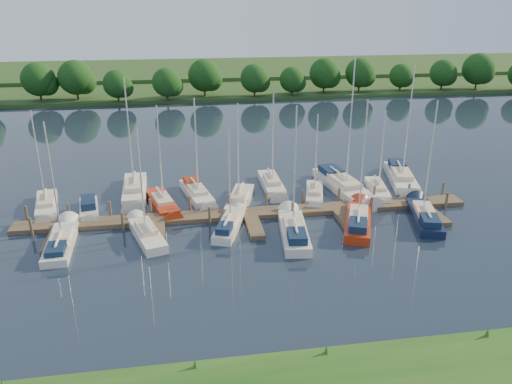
{
  "coord_description": "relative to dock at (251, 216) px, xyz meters",
  "views": [
    {
      "loc": [
        -5.74,
        -32.12,
        18.04
      ],
      "look_at": [
        0.59,
        8.0,
        2.2
      ],
      "focal_mm": 35.0,
      "sensor_mm": 36.0,
      "label": 1
    }
  ],
  "objects": [
    {
      "name": "far_shore",
      "position": [
        0.0,
        67.69,
        0.1
      ],
      "size": [
        180.0,
        30.0,
        0.6
      ],
      "primitive_type": "cube",
      "color": "#25471B",
      "rests_on": "ground"
    },
    {
      "name": "sailboat_n_3",
      "position": [
        -7.61,
        3.82,
        0.07
      ],
      "size": [
        3.42,
        7.84,
        9.86
      ],
      "rotation": [
        0.0,
        0.0,
        3.39
      ],
      "color": "#A62B0F",
      "rests_on": "ground"
    },
    {
      "name": "sailboat_n_5",
      "position": [
        -0.57,
        3.37,
        0.08
      ],
      "size": [
        3.62,
        7.78,
        9.97
      ],
      "rotation": [
        0.0,
        0.0,
        2.85
      ],
      "color": "silver",
      "rests_on": "ground"
    },
    {
      "name": "sailboat_n_9",
      "position": [
        13.34,
        4.07,
        0.07
      ],
      "size": [
        2.64,
        6.8,
        8.63
      ],
      "rotation": [
        0.0,
        0.0,
        2.95
      ],
      "color": "silver",
      "rests_on": "ground"
    },
    {
      "name": "sailboat_n_0",
      "position": [
        -18.1,
        4.89,
        0.07
      ],
      "size": [
        2.95,
        7.53,
        9.56
      ],
      "rotation": [
        0.0,
        0.0,
        3.34
      ],
      "color": "silver",
      "rests_on": "ground"
    },
    {
      "name": "sailboat_n_6",
      "position": [
        3.24,
        7.1,
        0.08
      ],
      "size": [
        1.88,
        7.75,
        10.06
      ],
      "rotation": [
        0.0,
        0.0,
        3.14
      ],
      "color": "silver",
      "rests_on": "ground"
    },
    {
      "name": "sailboat_n_2",
      "position": [
        -10.39,
        7.48,
        0.08
      ],
      "size": [
        2.54,
        9.34,
        11.89
      ],
      "rotation": [
        0.0,
        0.0,
        3.18
      ],
      "color": "silver",
      "rests_on": "ground"
    },
    {
      "name": "sailboat_s_1",
      "position": [
        -8.82,
        -2.41,
        0.08
      ],
      "size": [
        3.41,
        7.25,
        9.41
      ],
      "rotation": [
        0.0,
        0.0,
        0.29
      ],
      "color": "silver",
      "rests_on": "ground"
    },
    {
      "name": "dock",
      "position": [
        0.0,
        0.0,
        0.0
      ],
      "size": [
        40.0,
        6.0,
        0.4
      ],
      "color": "#4E3C2C",
      "rests_on": "ground"
    },
    {
      "name": "sailboat_n_4",
      "position": [
        -4.36,
        5.8,
        0.12
      ],
      "size": [
        3.26,
        7.98,
        10.08
      ],
      "rotation": [
        0.0,
        0.0,
        3.36
      ],
      "color": "silver",
      "rests_on": "ground"
    },
    {
      "name": "distant_hill",
      "position": [
        0.0,
        92.69,
        0.5
      ],
      "size": [
        220.0,
        40.0,
        1.4
      ],
      "primitive_type": "cube",
      "color": "#324E22",
      "rests_on": "ground"
    },
    {
      "name": "ground",
      "position": [
        0.0,
        -7.31,
        -0.2
      ],
      "size": [
        260.0,
        260.0,
        0.0
      ],
      "primitive_type": "plane",
      "color": "#192432",
      "rests_on": "ground"
    },
    {
      "name": "sailboat_s_3",
      "position": [
        2.98,
        -3.85,
        0.14
      ],
      "size": [
        2.91,
        8.63,
        11.04
      ],
      "rotation": [
        0.0,
        0.0,
        -0.12
      ],
      "color": "silver",
      "rests_on": "ground"
    },
    {
      "name": "mooring_pilings",
      "position": [
        0.0,
        1.13,
        0.4
      ],
      "size": [
        38.24,
        2.84,
        2.0
      ],
      "color": "#473D33",
      "rests_on": "ground"
    },
    {
      "name": "sailboat_s_2",
      "position": [
        -2.06,
        -1.95,
        0.13
      ],
      "size": [
        3.36,
        6.75,
        8.83
      ],
      "rotation": [
        0.0,
        0.0,
        -0.33
      ],
      "color": "silver",
      "rests_on": "ground"
    },
    {
      "name": "sailboat_n_7",
      "position": [
        6.83,
        3.97,
        0.07
      ],
      "size": [
        3.0,
        6.68,
        8.56
      ],
      "rotation": [
        0.0,
        0.0,
        2.88
      ],
      "color": "silver",
      "rests_on": "ground"
    },
    {
      "name": "sailboat_s_5",
      "position": [
        14.87,
        -2.58,
        0.13
      ],
      "size": [
        3.86,
        8.49,
        10.77
      ],
      "rotation": [
        0.0,
        0.0,
        -0.27
      ],
      "color": "#0F1A34",
      "rests_on": "ground"
    },
    {
      "name": "sailboat_n_8",
      "position": [
        10.27,
        5.4,
        0.14
      ],
      "size": [
        3.87,
        11.08,
        13.84
      ],
      "rotation": [
        0.0,
        0.0,
        3.28
      ],
      "color": "silver",
      "rests_on": "ground"
    },
    {
      "name": "treeline",
      "position": [
        4.4,
        54.6,
        3.83
      ],
      "size": [
        147.14,
        9.75,
        8.13
      ],
      "color": "#38281C",
      "rests_on": "ground"
    },
    {
      "name": "sailboat_s_4",
      "position": [
        8.81,
        -2.8,
        0.14
      ],
      "size": [
        4.55,
        8.52,
        11.09
      ],
      "rotation": [
        0.0,
        0.0,
        -0.37
      ],
      "color": "#A62B0F",
      "rests_on": "ground"
    },
    {
      "name": "sailboat_s_0",
      "position": [
        -15.32,
        -2.71,
        0.1
      ],
      "size": [
        2.21,
        8.03,
        10.08
      ],
      "rotation": [
        0.0,
        0.0,
        0.05
      ],
      "color": "silver",
      "rests_on": "ground"
    },
    {
      "name": "motorboat",
      "position": [
        -14.16,
        3.56,
        0.13
      ],
      "size": [
        2.28,
        5.5,
        1.56
      ],
      "rotation": [
        0.0,
        0.0,
        3.3
      ],
      "color": "silver",
      "rests_on": "ground"
    },
    {
      "name": "sailboat_n_10",
      "position": [
        16.99,
        6.79,
        0.14
      ],
      "size": [
        4.3,
        9.97,
        12.54
      ],
      "rotation": [
        0.0,
        0.0,
        2.9
      ],
      "color": "silver",
      "rests_on": "ground"
    }
  ]
}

